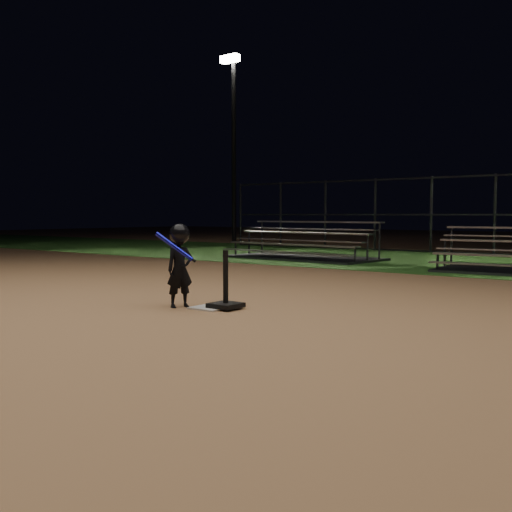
{
  "coord_description": "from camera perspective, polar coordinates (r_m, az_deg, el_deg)",
  "views": [
    {
      "loc": [
        5.29,
        -5.89,
        1.26
      ],
      "look_at": [
        0.0,
        1.0,
        0.65
      ],
      "focal_mm": 41.77,
      "sensor_mm": 36.0,
      "label": 1
    }
  ],
  "objects": [
    {
      "name": "home_plate",
      "position": [
        8.02,
        -4.37,
        -4.95
      ],
      "size": [
        0.45,
        0.45,
        0.02
      ],
      "primitive_type": "cube",
      "color": "beige",
      "rests_on": "ground"
    },
    {
      "name": "ground",
      "position": [
        8.02,
        -4.37,
        -5.04
      ],
      "size": [
        80.0,
        80.0,
        0.0
      ],
      "primitive_type": "plane",
      "color": "#AC7A4E",
      "rests_on": "ground"
    },
    {
      "name": "batting_tee",
      "position": [
        7.93,
        -2.92,
        -3.95
      ],
      "size": [
        0.38,
        0.38,
        0.76
      ],
      "color": "black",
      "rests_on": "home_plate"
    },
    {
      "name": "backstop_fence",
      "position": [
        19.62,
        21.9,
        3.69
      ],
      "size": [
        20.08,
        0.08,
        2.5
      ],
      "color": "#38383D",
      "rests_on": "ground"
    },
    {
      "name": "child_batter",
      "position": [
        8.1,
        -7.31,
        -0.67
      ],
      "size": [
        0.5,
        0.51,
        1.14
      ],
      "rotation": [
        0.0,
        0.0,
        1.19
      ],
      "color": "black",
      "rests_on": "ground"
    },
    {
      "name": "bleacher_left",
      "position": [
        16.85,
        4.48,
        0.46
      ],
      "size": [
        4.49,
        2.44,
        1.06
      ],
      "rotation": [
        0.0,
        0.0,
        -0.08
      ],
      "color": "#ABABB0",
      "rests_on": "ground"
    },
    {
      "name": "grass_strip",
      "position": [
        16.8,
        19.03,
        -0.49
      ],
      "size": [
        60.0,
        8.0,
        0.01
      ],
      "primitive_type": "cube",
      "color": "#27541B",
      "rests_on": "ground"
    },
    {
      "name": "light_pole_left",
      "position": [
        27.33,
        -2.22,
        11.75
      ],
      "size": [
        0.9,
        0.53,
        8.3
      ],
      "color": "#2D2D30",
      "rests_on": "ground"
    }
  ]
}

